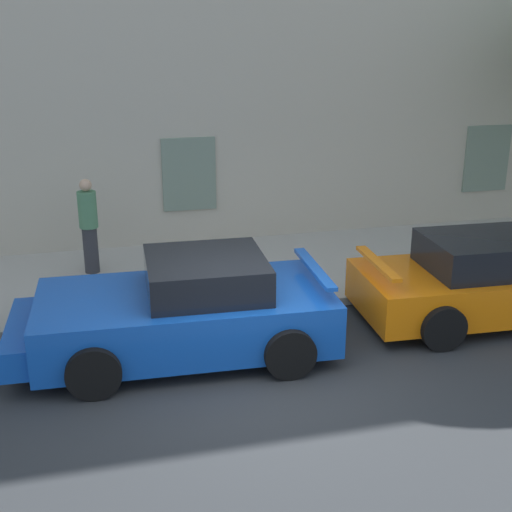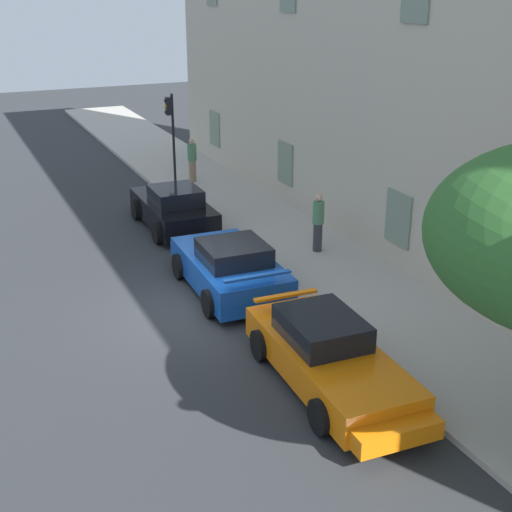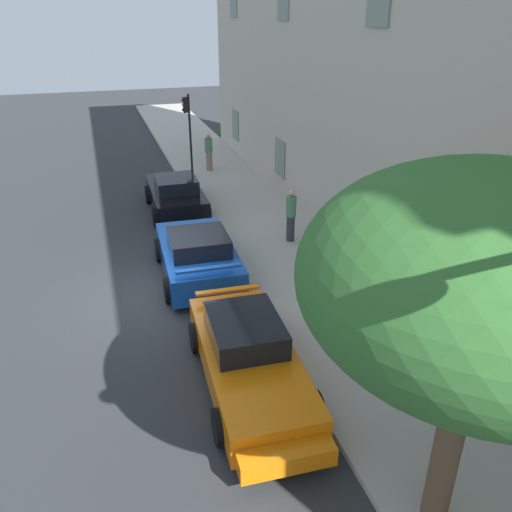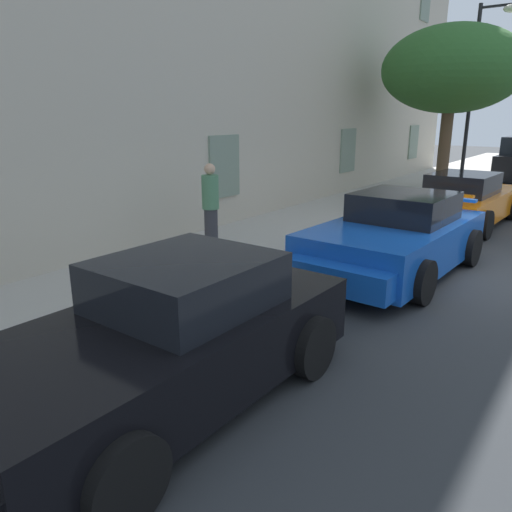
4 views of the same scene
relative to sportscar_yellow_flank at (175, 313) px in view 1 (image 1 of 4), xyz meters
name	(u,v)px [view 1 (image 1 of 4)]	position (x,y,z in m)	size (l,w,h in m)	color
ground_plane	(261,386)	(0.96, -1.21, -0.64)	(80.00, 80.00, 0.00)	#2B2D30
sidewalk	(207,275)	(0.96, 2.88, -0.57)	(60.00, 3.69, 0.14)	#A8A399
sportscar_yellow_flank	(175,313)	(0.00, 0.00, 0.00)	(4.59, 2.39, 1.44)	#144CB2
sportscar_white_middle	(510,281)	(5.42, 0.01, -0.03)	(5.14, 2.21, 1.38)	orange
pedestrian_strolling	(89,225)	(-1.12, 3.36, 0.42)	(0.48, 0.48, 1.77)	#333338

